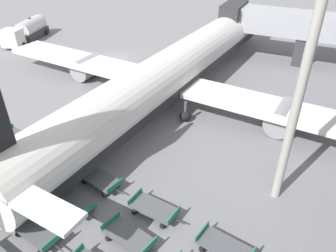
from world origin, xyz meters
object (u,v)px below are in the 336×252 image
(baggage_dolly_row_mid_b_col_c, at_px, (73,203))
(baggage_dolly_row_far_col_a, at_px, (18,137))
(baggage_dolly_row_mid_b_col_d, at_px, (129,237))
(fuel_tanker_primary, at_px, (28,31))
(baggage_dolly_row_far_col_c, at_px, (100,180))
(baggage_dolly_row_mid_b_col_b, at_px, (27,174))
(baggage_dolly_row_far_col_e, at_px, (225,247))
(baggage_dolly_row_far_col_b, at_px, (54,158))
(airplane, at_px, (175,71))
(baggage_dolly_row_far_col_d, at_px, (154,209))
(baggage_dolly_row_mid_a_col_c, at_px, (38,232))

(baggage_dolly_row_mid_b_col_c, xyz_separation_m, baggage_dolly_row_far_col_a, (-8.88, 3.36, 0.00))
(baggage_dolly_row_mid_b_col_c, xyz_separation_m, baggage_dolly_row_mid_b_col_d, (4.52, -0.49, 0.00))
(fuel_tanker_primary, distance_m, baggage_dolly_row_far_col_c, 35.12)
(baggage_dolly_row_mid_b_col_b, relative_size, baggage_dolly_row_far_col_e, 1.00)
(baggage_dolly_row_far_col_b, xyz_separation_m, baggage_dolly_row_far_col_e, (13.82, -1.35, 0.00))
(fuel_tanker_primary, bearing_deg, baggage_dolly_row_far_col_b, -38.75)
(baggage_dolly_row_mid_b_col_b, bearing_deg, baggage_dolly_row_far_col_a, 146.25)
(airplane, height_order, baggage_dolly_row_far_col_a, airplane)
(baggage_dolly_row_far_col_e, bearing_deg, baggage_dolly_row_far_col_a, 173.93)
(baggage_dolly_row_far_col_d, distance_m, baggage_dolly_row_far_col_e, 4.79)
(baggage_dolly_row_far_col_b, bearing_deg, baggage_dolly_row_mid_b_col_b, -96.79)
(baggage_dolly_row_far_col_d, bearing_deg, baggage_dolly_row_mid_b_col_b, -171.18)
(baggage_dolly_row_mid_b_col_c, distance_m, baggage_dolly_row_far_col_c, 2.50)
(baggage_dolly_row_mid_b_col_d, bearing_deg, baggage_dolly_row_mid_a_col_c, -155.37)
(baggage_dolly_row_far_col_a, relative_size, baggage_dolly_row_far_col_c, 0.99)
(baggage_dolly_row_mid_b_col_c, bearing_deg, baggage_dolly_row_mid_b_col_d, -6.14)
(baggage_dolly_row_mid_a_col_c, distance_m, baggage_dolly_row_mid_b_col_c, 2.66)
(airplane, height_order, baggage_dolly_row_mid_b_col_b, airplane)
(baggage_dolly_row_far_col_a, bearing_deg, airplane, 59.95)
(baggage_dolly_row_mid_b_col_d, relative_size, baggage_dolly_row_far_col_d, 1.01)
(baggage_dolly_row_far_col_a, distance_m, baggage_dolly_row_far_col_b, 4.54)
(baggage_dolly_row_far_col_b, bearing_deg, baggage_dolly_row_far_col_c, -3.40)
(baggage_dolly_row_mid_a_col_c, distance_m, baggage_dolly_row_far_col_b, 6.84)
(baggage_dolly_row_mid_b_col_c, distance_m, baggage_dolly_row_mid_b_col_d, 4.55)
(fuel_tanker_primary, bearing_deg, baggage_dolly_row_far_col_a, -43.67)
(baggage_dolly_row_mid_b_col_d, relative_size, baggage_dolly_row_far_col_e, 1.00)
(fuel_tanker_primary, bearing_deg, baggage_dolly_row_mid_b_col_d, -34.45)
(airplane, height_order, fuel_tanker_primary, airplane)
(fuel_tanker_primary, distance_m, baggage_dolly_row_mid_b_col_d, 40.38)
(airplane, xyz_separation_m, baggage_dolly_row_far_col_a, (-7.51, -12.99, -2.39))
(baggage_dolly_row_mid_b_col_c, bearing_deg, baggage_dolly_row_far_col_a, 159.27)
(baggage_dolly_row_mid_b_col_b, bearing_deg, baggage_dolly_row_far_col_d, 8.82)
(fuel_tanker_primary, xyz_separation_m, baggage_dolly_row_mid_b_col_c, (28.77, -22.35, -0.82))
(baggage_dolly_row_far_col_c, bearing_deg, baggage_dolly_row_far_col_a, 174.55)
(airplane, height_order, baggage_dolly_row_far_col_c, airplane)
(fuel_tanker_primary, xyz_separation_m, baggage_dolly_row_far_col_b, (24.40, -19.59, -0.82))
(baggage_dolly_row_mid_b_col_d, height_order, baggage_dolly_row_far_col_a, same)
(baggage_dolly_row_mid_a_col_c, xyz_separation_m, baggage_dolly_row_far_col_d, (4.89, 4.63, 0.00))
(airplane, bearing_deg, baggage_dolly_row_mid_a_col_c, -86.51)
(airplane, relative_size, baggage_dolly_row_far_col_a, 12.52)
(baggage_dolly_row_far_col_a, bearing_deg, baggage_dolly_row_far_col_b, -7.51)
(baggage_dolly_row_mid_b_col_b, distance_m, baggage_dolly_row_far_col_a, 5.10)
(baggage_dolly_row_far_col_c, height_order, baggage_dolly_row_far_col_d, same)
(baggage_dolly_row_mid_b_col_b, distance_m, baggage_dolly_row_far_col_d, 9.44)
(baggage_dolly_row_mid_b_col_c, distance_m, baggage_dolly_row_far_col_a, 9.49)
(airplane, xyz_separation_m, baggage_dolly_row_far_col_c, (1.54, -13.85, -2.39))
(baggage_dolly_row_far_col_b, bearing_deg, baggage_dolly_row_mid_b_col_c, -32.31)
(baggage_dolly_row_far_col_b, bearing_deg, baggage_dolly_row_mid_a_col_c, -52.43)
(baggage_dolly_row_far_col_e, bearing_deg, airplane, 125.91)
(baggage_dolly_row_mid_b_col_c, relative_size, baggage_dolly_row_far_col_a, 1.01)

